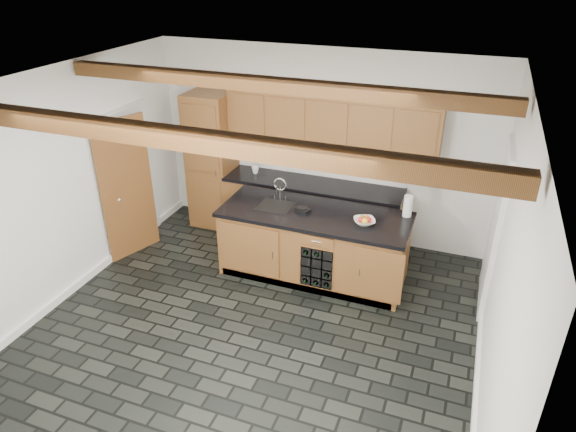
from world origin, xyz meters
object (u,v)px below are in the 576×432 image
island (314,245)px  paper_towel (408,206)px  kitchen_scale (303,209)px  fruit_bowl (364,221)px

island → paper_towel: bearing=17.2°
kitchen_scale → fruit_bowl: size_ratio=0.88×
island → paper_towel: size_ratio=8.90×
paper_towel → fruit_bowl: bearing=-139.3°
island → kitchen_scale: kitchen_scale is taller
kitchen_scale → fruit_bowl: fruit_bowl is taller
kitchen_scale → island: bearing=20.9°
fruit_bowl → paper_towel: paper_towel is taller
kitchen_scale → paper_towel: (1.28, 0.34, 0.11)m
island → kitchen_scale: 0.52m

